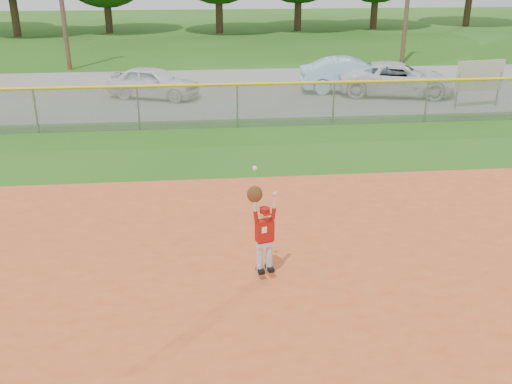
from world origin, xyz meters
TOP-DOWN VIEW (x-y plane):
  - ground at (0.00, 0.00)m, footprint 120.00×120.00m
  - parking_strip at (0.00, 16.00)m, footprint 44.00×10.00m
  - car_white_a at (-3.15, 14.77)m, footprint 4.09×2.79m
  - car_blue at (5.29, 15.10)m, footprint 4.49×1.87m
  - car_white_b at (7.07, 14.29)m, footprint 5.30×3.32m
  - sponsor_sign at (9.45, 11.84)m, footprint 2.05×0.42m
  - outfield_fence at (0.00, 10.00)m, footprint 40.06×0.10m
  - ballplayer at (-0.26, -0.10)m, footprint 0.56×0.29m

SIDE VIEW (x-z plane):
  - ground at x=0.00m, z-range 0.00..0.00m
  - parking_strip at x=0.00m, z-range 0.00..0.03m
  - car_white_a at x=-3.15m, z-range 0.03..1.32m
  - car_white_b at x=7.07m, z-range 0.03..1.39m
  - car_blue at x=5.29m, z-range 0.03..1.47m
  - outfield_fence at x=0.00m, z-range 0.11..1.66m
  - ballplayer at x=-0.26m, z-range -0.01..2.02m
  - sponsor_sign at x=9.45m, z-range 0.29..2.13m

